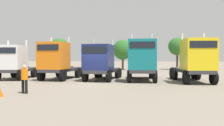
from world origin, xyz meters
name	(u,v)px	position (x,y,z in m)	size (l,w,h in m)	color
ground	(94,83)	(0.00, 0.00, 0.00)	(200.00, 200.00, 0.00)	gray
semi_truck_white	(14,62)	(-8.62, 2.08, 1.77)	(3.23, 6.03, 3.96)	#333338
semi_truck_orange	(57,61)	(-4.17, 2.31, 1.86)	(2.99, 6.19, 4.21)	#333338
semi_truck_navy	(100,62)	(0.11, 2.33, 1.77)	(3.00, 6.21, 3.96)	#333338
semi_truck_teal	(142,60)	(3.97, 2.26, 1.96)	(2.85, 6.42, 4.36)	#333338
semi_truck_yellow	(195,60)	(8.56, 1.76, 1.96)	(3.20, 6.41, 4.34)	#333338
visitor_in_hivis	(25,77)	(-2.95, -5.64, 1.01)	(0.50, 0.50, 1.74)	black
traffic_cone_near	(0,92)	(-3.71, -6.89, 0.28)	(0.36, 0.36, 0.55)	#F2590C
oak_far_left	(59,49)	(-9.99, 17.07, 3.52)	(3.66, 3.66, 5.36)	#4C3823
oak_far_centre	(123,50)	(0.32, 20.87, 3.53)	(3.56, 3.56, 5.33)	#4C3823
oak_far_right	(177,47)	(9.87, 22.28, 4.11)	(3.16, 3.16, 5.73)	#4C3823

